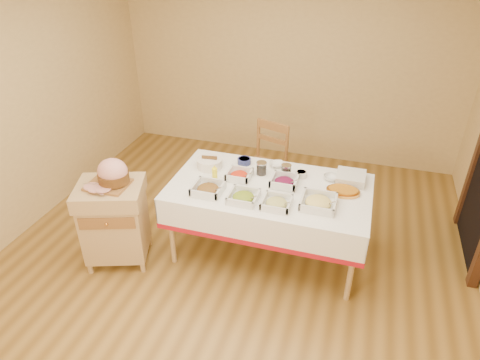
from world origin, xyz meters
name	(u,v)px	position (x,y,z in m)	size (l,w,h in m)	color
room_shell	(227,142)	(0.00, 0.00, 1.30)	(5.00, 5.00, 5.00)	olive
dining_table	(269,201)	(0.30, 0.30, 0.60)	(1.82, 1.02, 0.76)	tan
butcher_cart	(114,219)	(-1.04, -0.23, 0.47)	(0.71, 0.65, 0.83)	tan
dining_chair	(265,165)	(0.05, 1.15, 0.50)	(0.54, 0.52, 0.96)	brown
ham_on_board	(112,174)	(-1.00, -0.20, 0.94)	(0.38, 0.36, 0.25)	brown
serving_dish_a	(208,189)	(-0.20, 0.04, 0.80)	(0.27, 0.26, 0.11)	silver
serving_dish_b	(243,197)	(0.14, 0.01, 0.79)	(0.25, 0.25, 0.10)	silver
serving_dish_c	(277,203)	(0.43, 0.00, 0.79)	(0.24, 0.24, 0.10)	silver
serving_dish_d	(318,202)	(0.77, 0.11, 0.80)	(0.29, 0.29, 0.11)	silver
serving_dish_e	(239,175)	(-0.01, 0.36, 0.79)	(0.23, 0.22, 0.11)	silver
serving_dish_f	(284,181)	(0.42, 0.36, 0.80)	(0.25, 0.24, 0.11)	silver
small_bowl_left	(213,159)	(-0.36, 0.59, 0.79)	(0.12, 0.12, 0.06)	silver
small_bowl_mid	(244,161)	(-0.05, 0.65, 0.79)	(0.14, 0.14, 0.06)	navy
small_bowl_right	(301,174)	(0.54, 0.56, 0.79)	(0.11, 0.11, 0.05)	silver
bowl_white_imported	(277,164)	(0.28, 0.69, 0.78)	(0.14, 0.14, 0.03)	silver
bowl_small_imported	(331,178)	(0.82, 0.58, 0.78)	(0.14, 0.14, 0.04)	silver
preserve_jar_left	(261,169)	(0.17, 0.49, 0.82)	(0.10, 0.10, 0.13)	silver
preserve_jar_right	(286,171)	(0.40, 0.52, 0.82)	(0.10, 0.10, 0.12)	silver
mustard_bottle	(215,174)	(-0.22, 0.25, 0.83)	(0.05, 0.05, 0.16)	#FFF01A
bread_basket	(210,163)	(-0.35, 0.48, 0.81)	(0.25, 0.25, 0.11)	white
plate_stack	(351,178)	(1.00, 0.61, 0.80)	(0.26, 0.26, 0.08)	silver
brass_platter	(343,191)	(0.95, 0.39, 0.78)	(0.30, 0.21, 0.04)	gold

